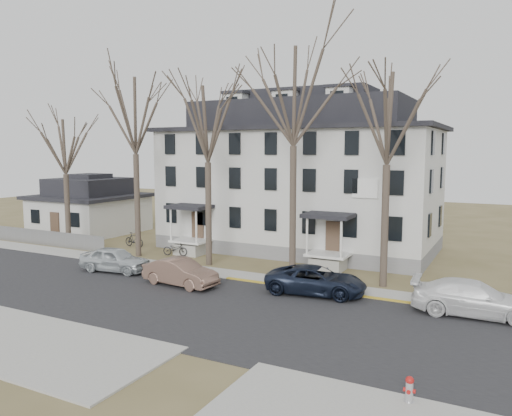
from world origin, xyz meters
The scene contains 19 objects.
ground centered at (0.00, 0.00, 0.00)m, with size 120.00×120.00×0.00m, color brown.
main_road centered at (0.00, 2.00, 0.00)m, with size 120.00×10.00×0.04m, color #27272A.
far_sidewalk centered at (0.00, 8.00, 0.00)m, with size 120.00×2.00×0.08m, color #A09F97.
yellow_curb centered at (5.00, 7.10, 0.00)m, with size 14.00×0.25×0.06m, color gold.
boarding_house centered at (-2.00, 17.95, 5.38)m, with size 20.80×12.36×12.05m.
small_house centered at (-22.00, 16.00, 2.25)m, with size 8.70×8.70×5.00m.
fence centered at (-21.00, 9.50, 0.00)m, with size 14.00×0.06×1.20m, color gray.
tree_far_left centered at (-11.00, 9.80, 10.34)m, with size 8.40×8.40×13.72m.
tree_mid_left centered at (-5.00, 9.80, 9.60)m, with size 7.80×7.80×12.74m.
tree_center centered at (1.00, 9.80, 11.08)m, with size 9.00×9.00×14.70m.
tree_mid_right centered at (6.50, 9.80, 9.60)m, with size 7.80×7.80×12.74m.
tree_bungalow centered at (-18.00, 9.80, 8.12)m, with size 6.60×6.60×10.78m.
car_silver centered at (-9.08, 5.39, 0.76)m, with size 1.80×4.48×1.53m, color silver.
car_tan centered at (-3.58, 4.66, 0.74)m, with size 1.57×4.49×1.48m, color brown.
car_navy centered at (3.73, 6.57, 0.73)m, with size 2.41×5.23×1.45m, color black.
car_white centered at (11.34, 6.66, 0.79)m, with size 2.21×5.44×1.58m, color white.
bicycle_left centered at (-8.60, 10.94, 0.49)m, with size 0.64×1.85×0.97m, color black.
bicycle_right centered at (-13.43, 12.12, 0.56)m, with size 0.53×1.86×1.12m, color black.
fire_hydrant centered at (10.25, -2.87, 0.43)m, with size 0.35×0.33×0.85m.
Camera 1 is at (12.70, -17.54, 7.54)m, focal length 35.00 mm.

